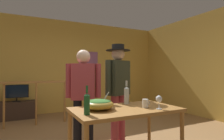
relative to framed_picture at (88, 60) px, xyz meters
The scene contains 14 objects.
back_wall 0.71m from the framed_picture, behind, with size 6.26×0.10×2.79m, color gold.
side_wall_right 3.18m from the framed_picture, 39.27° to the right, with size 0.10×4.43×2.79m, color gold.
framed_picture is the anchor object (origin of this frame).
stair_railing 2.06m from the framed_picture, 142.35° to the right, with size 3.29×0.10×1.05m.
tv_console 2.49m from the framed_picture, behind, with size 0.90×0.40×0.45m, color #38281E.
flat_screen_tv 2.26m from the framed_picture, behind, with size 0.56×0.12×0.44m.
serving_table 3.85m from the framed_picture, 102.05° to the right, with size 1.33×0.74×0.76m.
salad_bowl 3.85m from the framed_picture, 107.26° to the right, with size 0.35×0.35×0.21m.
wine_glass 4.00m from the framed_picture, 96.61° to the right, with size 0.08×0.08×0.17m.
wine_bottle_green 4.08m from the framed_picture, 109.40° to the right, with size 0.06×0.06×0.31m.
wine_bottle_clear 3.54m from the framed_picture, 100.24° to the right, with size 0.07×0.07×0.33m.
mug_white 3.88m from the framed_picture, 98.28° to the right, with size 0.11×0.08×0.11m.
person_standing_left 3.17m from the framed_picture, 110.60° to the right, with size 0.51×0.34×1.56m.
person_standing_right 2.99m from the framed_picture, 99.31° to the right, with size 0.55×0.42×1.68m.
Camera 1 is at (-1.29, -2.76, 1.21)m, focal length 29.53 mm.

